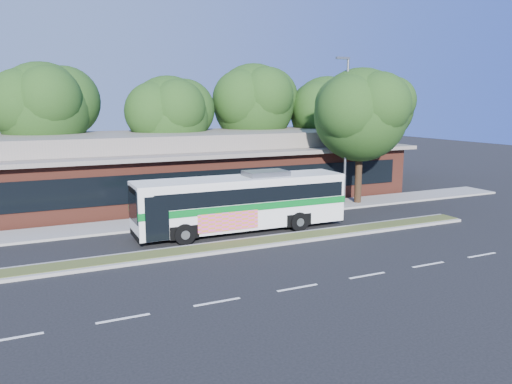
{
  "coord_description": "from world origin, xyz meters",
  "views": [
    {
      "loc": [
        -8.32,
        -19.41,
        6.37
      ],
      "look_at": [
        2.02,
        2.77,
        2.0
      ],
      "focal_mm": 35.0,
      "sensor_mm": 36.0,
      "label": 1
    }
  ],
  "objects": [
    {
      "name": "ground",
      "position": [
        0.0,
        0.0,
        0.0
      ],
      "size": [
        120.0,
        120.0,
        0.0
      ],
      "primitive_type": "plane",
      "color": "black",
      "rests_on": "ground"
    },
    {
      "name": "sidewalk_tree",
      "position": [
        11.21,
        6.34,
        5.79
      ],
      "size": [
        6.44,
        5.78,
        8.54
      ],
      "color": "black",
      "rests_on": "ground"
    },
    {
      "name": "plaza_building",
      "position": [
        0.0,
        12.99,
        2.13
      ],
      "size": [
        33.2,
        11.2,
        4.45
      ],
      "color": "maroon",
      "rests_on": "ground"
    },
    {
      "name": "tree_bg_d",
      "position": [
        8.45,
        16.15,
        6.42
      ],
      "size": [
        6.91,
        6.2,
        9.37
      ],
      "color": "black",
      "rests_on": "ground"
    },
    {
      "name": "tree_bg_f",
      "position": [
        20.43,
        16.14,
        6.06
      ],
      "size": [
        6.69,
        6.0,
        8.92
      ],
      "color": "black",
      "rests_on": "ground"
    },
    {
      "name": "tree_bg_c",
      "position": [
        1.4,
        15.13,
        5.59
      ],
      "size": [
        6.24,
        5.6,
        8.26
      ],
      "color": "black",
      "rests_on": "ground"
    },
    {
      "name": "tree_bg_e",
      "position": [
        14.42,
        15.14,
        5.74
      ],
      "size": [
        6.47,
        5.8,
        8.5
      ],
      "color": "black",
      "rests_on": "ground"
    },
    {
      "name": "median_strip",
      "position": [
        0.0,
        0.6,
        0.07
      ],
      "size": [
        26.0,
        1.1,
        0.15
      ],
      "primitive_type": "cube",
      "color": "#424B20",
      "rests_on": "ground"
    },
    {
      "name": "transit_bus",
      "position": [
        1.37,
        2.96,
        1.67
      ],
      "size": [
        10.76,
        2.62,
        3.01
      ],
      "rotation": [
        0.0,
        0.0,
        -0.01
      ],
      "color": "silver",
      "rests_on": "ground"
    },
    {
      "name": "tree_bg_b",
      "position": [
        -6.57,
        16.14,
        6.14
      ],
      "size": [
        6.69,
        6.0,
        9.0
      ],
      "color": "black",
      "rests_on": "ground"
    },
    {
      "name": "sidewalk",
      "position": [
        0.0,
        6.4,
        0.06
      ],
      "size": [
        44.0,
        2.6,
        0.12
      ],
      "primitive_type": "cube",
      "color": "gray",
      "rests_on": "ground"
    },
    {
      "name": "lamp_post",
      "position": [
        9.56,
        6.0,
        4.9
      ],
      "size": [
        0.93,
        0.18,
        9.07
      ],
      "color": "slate",
      "rests_on": "ground"
    }
  ]
}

